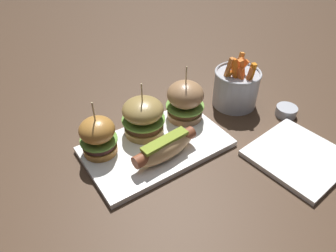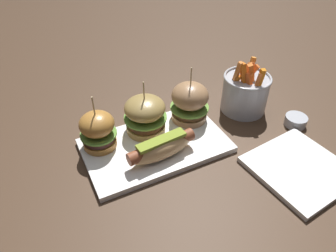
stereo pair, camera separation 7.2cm
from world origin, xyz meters
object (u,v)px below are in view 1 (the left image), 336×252
Objects in this scene: platter_main at (156,146)px; slider_left at (98,136)px; hot_dog at (165,148)px; slider_center at (145,116)px; sauce_ramekin at (286,111)px; side_plate at (298,156)px; fries_bucket at (236,87)px; slider_right at (185,100)px.

platter_main is 0.14m from slider_left.
slider_center reaches higher than hot_dog.
hot_dog is at bearing 174.42° from sauce_ramekin.
slider_left is 0.49m from sauce_ramekin.
platter_main is 1.74× the size of side_plate.
slider_center is at bearing 84.28° from hot_dog.
fries_bucket is (0.28, 0.04, 0.05)m from platter_main.
slider_right reaches higher than platter_main.
sauce_ramekin is (0.24, -0.13, -0.05)m from slider_right.
slider_left is 0.23m from slider_right.
slider_left is (-0.12, 0.05, 0.05)m from platter_main.
platter_main is at bearing -157.22° from slider_right.
sauce_ramekin is (0.36, -0.04, -0.03)m from hot_dog.
platter_main is at bearing 167.26° from sauce_ramekin.
slider_center reaches higher than side_plate.
platter_main reaches higher than side_plate.
platter_main is 2.17× the size of fries_bucket.
side_plate is at bearing -32.16° from hot_dog.
slider_left is at bearing 144.94° from side_plate.
side_plate is (-0.11, -0.13, -0.01)m from sauce_ramekin.
slider_left is at bearing 139.01° from hot_dog.
sauce_ramekin is 0.17m from side_plate.
slider_center is (0.01, 0.10, 0.02)m from hot_dog.
sauce_ramekin is at bearing -5.58° from hot_dog.
slider_center is 0.11m from slider_right.
slider_left reaches higher than hot_dog.
side_plate is (0.13, -0.26, -0.06)m from slider_right.
sauce_ramekin is at bearing -28.52° from slider_right.
side_plate is (0.25, -0.26, -0.05)m from slider_center.
hot_dog is 0.85× the size of side_plate.
hot_dog is at bearing -96.78° from platter_main.
side_plate is at bearing -39.49° from platter_main.
sauce_ramekin is (0.47, -0.13, -0.05)m from slider_left.
fries_bucket reaches higher than hot_dog.
slider_right is at bearing 151.48° from sauce_ramekin.
fries_bucket is 0.15m from sauce_ramekin.
hot_dog reaches higher than side_plate.
fries_bucket reaches higher than platter_main.
slider_center is at bearing 1.77° from slider_left.
platter_main is 2.04× the size of hot_dog.
platter_main is 0.37m from sauce_ramekin.
hot_dog is 0.37m from sauce_ramekin.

